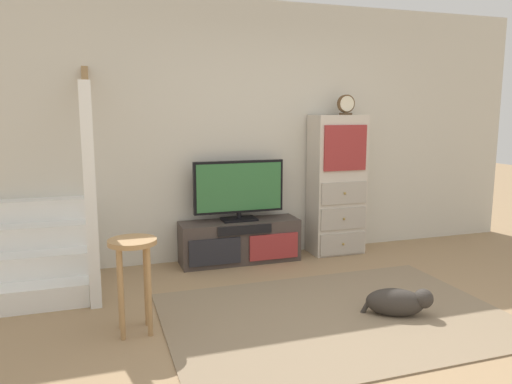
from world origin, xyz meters
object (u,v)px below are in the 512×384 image
(media_console, at_px, (240,241))
(bar_stool_near, at_px, (133,263))
(side_cabinet, at_px, (337,185))
(dog, at_px, (399,302))
(television, at_px, (239,189))
(desk_clock, at_px, (346,105))

(media_console, height_order, bar_stool_near, bar_stool_near)
(side_cabinet, xyz_separation_m, dog, (-0.35, -1.74, -0.65))
(media_console, distance_m, side_cabinet, 1.24)
(television, distance_m, side_cabinet, 1.12)
(media_console, relative_size, television, 1.31)
(dog, bearing_deg, side_cabinet, 78.45)
(television, xyz_separation_m, side_cabinet, (1.12, -0.01, -0.01))
(side_cabinet, height_order, dog, side_cabinet)
(bar_stool_near, relative_size, dog, 1.37)
(television, bearing_deg, bar_stool_near, -130.41)
(television, bearing_deg, dog, -66.40)
(media_console, relative_size, side_cabinet, 0.82)
(media_console, relative_size, desk_clock, 5.79)
(side_cabinet, relative_size, desk_clock, 7.08)
(dog, bearing_deg, television, 113.60)
(television, xyz_separation_m, dog, (0.76, -1.75, -0.66))
(media_console, relative_size, bar_stool_near, 1.82)
(side_cabinet, distance_m, bar_stool_near, 2.70)
(media_console, xyz_separation_m, dog, (0.76, -1.73, -0.10))
(television, xyz_separation_m, desk_clock, (1.20, -0.03, 0.86))
(dog, bearing_deg, media_console, 113.90)
(desk_clock, bearing_deg, television, 178.62)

